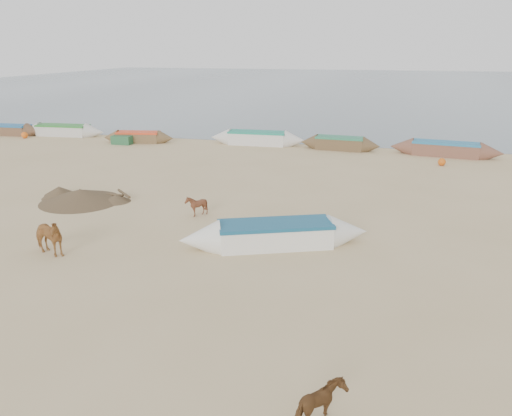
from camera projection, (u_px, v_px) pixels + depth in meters
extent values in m
plane|color=tan|center=(222.00, 280.00, 14.86)|extent=(140.00, 140.00, 0.00)
plane|color=slate|center=(364.00, 85.00, 90.32)|extent=(160.00, 160.00, 0.00)
imported|color=#9C6533|center=(47.00, 237.00, 16.44)|extent=(1.67, 1.12, 1.30)
imported|color=#572D1B|center=(196.00, 206.00, 20.33)|extent=(0.90, 0.83, 0.89)
imported|color=brown|center=(322.00, 406.00, 9.00)|extent=(0.92, 1.02, 0.89)
cone|color=brown|center=(80.00, 195.00, 22.29)|extent=(3.60, 3.60, 0.56)
cube|color=#295B38|center=(124.00, 139.00, 35.59)|extent=(1.40, 1.20, 0.60)
sphere|color=#C95612|center=(442.00, 162.00, 29.03)|extent=(0.44, 0.44, 0.44)
cube|color=gray|center=(264.00, 138.00, 36.37)|extent=(1.20, 1.10, 0.56)
sphere|color=#DF5D15|center=(25.00, 135.00, 37.66)|extent=(0.48, 0.48, 0.48)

